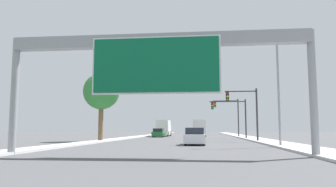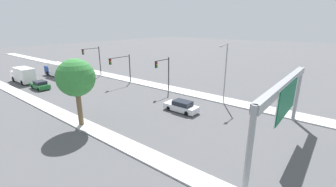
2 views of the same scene
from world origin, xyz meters
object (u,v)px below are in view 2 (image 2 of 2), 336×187
at_px(traffic_light_mid_block, 123,64).
at_px(traffic_light_far_intersection, 94,57).
at_px(car_near_center, 40,85).
at_px(street_lamp_right, 225,69).
at_px(palm_tree_background, 76,78).
at_px(sign_gantry, 285,94).
at_px(car_mid_right, 181,106).
at_px(truck_box_secondary, 23,75).
at_px(truck_box_primary, 59,70).
at_px(traffic_light_near_intersection, 164,70).

distance_m(traffic_light_mid_block, traffic_light_far_intersection, 10.02).
distance_m(car_near_center, street_lamp_right, 32.82).
xyz_separation_m(car_near_center, palm_tree_background, (-3.92, -20.10, 4.98)).
xyz_separation_m(sign_gantry, car_near_center, (-5.25, 39.21, -4.61)).
distance_m(car_mid_right, truck_box_secondary, 34.77).
xyz_separation_m(truck_box_primary, traffic_light_near_intersection, (5.61, -25.98, 2.40)).
xyz_separation_m(sign_gantry, traffic_light_near_intersection, (7.36, 20.12, -1.33)).
bearing_deg(car_mid_right, car_near_center, 104.72).
relative_size(traffic_light_mid_block, street_lamp_right, 0.64).
bearing_deg(car_near_center, street_lamp_right, -65.30).
relative_size(car_mid_right, truck_box_primary, 0.54).
bearing_deg(car_near_center, car_mid_right, -75.28).
xyz_separation_m(truck_box_primary, palm_tree_background, (-10.92, -27.00, 4.11)).
xyz_separation_m(car_mid_right, truck_box_secondary, (-7.00, 34.05, 0.85)).
bearing_deg(car_near_center, sign_gantry, -82.37).
xyz_separation_m(truck_box_secondary, traffic_light_near_intersection, (12.61, -26.49, 2.41)).
bearing_deg(palm_tree_background, traffic_light_mid_block, 34.68).
height_order(car_mid_right, traffic_light_near_intersection, traffic_light_near_intersection).
bearing_deg(street_lamp_right, truck_box_primary, 100.25).
distance_m(car_near_center, traffic_light_mid_block, 15.38).
height_order(traffic_light_near_intersection, traffic_light_far_intersection, traffic_light_far_intersection).
relative_size(car_near_center, palm_tree_background, 0.54).
distance_m(sign_gantry, street_lamp_right, 12.76).
distance_m(truck_box_secondary, traffic_light_mid_block, 20.52).
distance_m(car_near_center, car_mid_right, 27.55).
distance_m(truck_box_secondary, traffic_light_near_intersection, 29.44).
xyz_separation_m(car_near_center, traffic_light_far_intersection, (12.41, 0.91, 3.72)).
relative_size(truck_box_primary, traffic_light_near_intersection, 1.50).
bearing_deg(truck_box_secondary, sign_gantry, -83.57).
bearing_deg(truck_box_secondary, traffic_light_near_intersection, -64.54).
height_order(traffic_light_near_intersection, street_lamp_right, street_lamp_right).
relative_size(car_near_center, street_lamp_right, 0.48).
height_order(car_near_center, palm_tree_background, palm_tree_background).
height_order(car_mid_right, traffic_light_mid_block, traffic_light_mid_block).
bearing_deg(truck_box_primary, street_lamp_right, -79.75).
xyz_separation_m(traffic_light_mid_block, street_lamp_right, (1.59, -20.45, 1.25)).
xyz_separation_m(car_near_center, car_mid_right, (7.00, -26.64, 0.01)).
xyz_separation_m(car_mid_right, truck_box_primary, (-0.00, 33.53, 0.86)).
relative_size(sign_gantry, truck_box_secondary, 2.38).
distance_m(car_near_center, traffic_light_near_intersection, 23.11).
distance_m(traffic_light_near_intersection, palm_tree_background, 16.66).
xyz_separation_m(sign_gantry, car_mid_right, (1.75, 12.56, -4.59)).
bearing_deg(truck_box_secondary, palm_tree_background, -98.12).
relative_size(palm_tree_background, street_lamp_right, 0.89).
bearing_deg(sign_gantry, street_lamp_right, 49.21).
height_order(sign_gantry, traffic_light_far_intersection, sign_gantry).
relative_size(traffic_light_far_intersection, street_lamp_right, 0.75).
bearing_deg(car_near_center, traffic_light_near_intersection, -56.55).
relative_size(traffic_light_far_intersection, palm_tree_background, 0.84).
xyz_separation_m(car_mid_right, palm_tree_background, (-10.92, 6.54, 4.97)).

